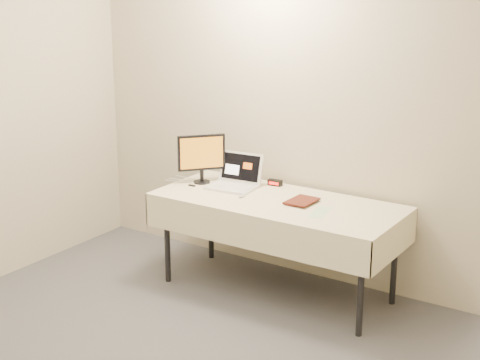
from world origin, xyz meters
The scene contains 9 objects.
back_wall centered at (0.00, 2.50, 1.35)m, with size 4.00×0.10×2.70m, color beige.
table centered at (0.00, 2.05, 0.68)m, with size 1.86×0.81×0.74m.
laptop centered at (-0.46, 2.17, 0.80)m, with size 0.39×0.36×0.25m.
monitor centered at (-0.74, 2.11, 0.97)m, with size 0.27×0.30×0.39m.
book centered at (0.09, 2.09, 0.86)m, with size 0.18×0.02×0.25m, color maroon.
alarm_clock centered at (-0.21, 2.36, 0.76)m, with size 0.12×0.06×0.05m.
clicker centered at (-0.27, 1.97, 0.75)m, with size 0.04×0.09×0.02m, color silver.
paper_form centered at (0.39, 1.97, 0.74)m, with size 0.10×0.26×0.00m, color #C3ECBB.
usb_dongle centered at (-0.75, 1.99, 0.74)m, with size 0.06×0.02×0.01m, color black.
Camera 1 is at (2.60, -2.43, 2.39)m, focal length 55.00 mm.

